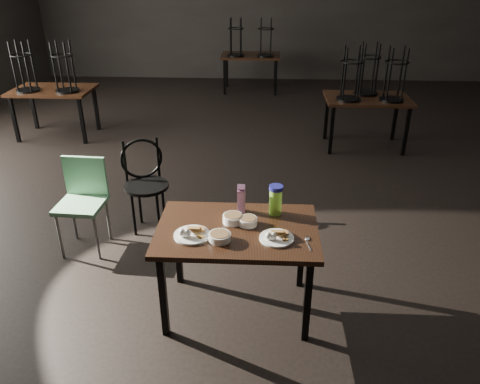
# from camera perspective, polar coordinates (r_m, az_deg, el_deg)

# --- Properties ---
(main_table) EXTENTS (1.20, 0.80, 0.75)m
(main_table) POSITION_cam_1_polar(r_m,az_deg,el_deg) (3.52, -0.34, -5.53)
(main_table) COLOR black
(main_table) RESTS_ON ground
(plate_left) EXTENTS (0.27, 0.27, 0.09)m
(plate_left) POSITION_cam_1_polar(r_m,az_deg,el_deg) (3.39, -5.91, -5.03)
(plate_left) COLOR white
(plate_left) RESTS_ON main_table
(plate_right) EXTENTS (0.25, 0.25, 0.08)m
(plate_right) POSITION_cam_1_polar(r_m,az_deg,el_deg) (3.35, 4.46, -5.43)
(plate_right) COLOR white
(plate_right) RESTS_ON main_table
(bowl_near) EXTENTS (0.15, 0.15, 0.06)m
(bowl_near) POSITION_cam_1_polar(r_m,az_deg,el_deg) (3.54, -0.88, -3.23)
(bowl_near) COLOR white
(bowl_near) RESTS_ON main_table
(bowl_far) EXTENTS (0.14, 0.14, 0.06)m
(bowl_far) POSITION_cam_1_polar(r_m,az_deg,el_deg) (3.51, 0.97, -3.57)
(bowl_far) COLOR white
(bowl_far) RESTS_ON main_table
(bowl_big) EXTENTS (0.16, 0.16, 0.05)m
(bowl_big) POSITION_cam_1_polar(r_m,az_deg,el_deg) (3.32, -2.51, -5.47)
(bowl_big) COLOR white
(bowl_big) RESTS_ON main_table
(juice_carton) EXTENTS (0.06, 0.06, 0.24)m
(juice_carton) POSITION_cam_1_polar(r_m,az_deg,el_deg) (3.65, 0.16, -0.85)
(juice_carton) COLOR #8A196D
(juice_carton) RESTS_ON main_table
(water_bottle) EXTENTS (0.13, 0.13, 0.24)m
(water_bottle) POSITION_cam_1_polar(r_m,az_deg,el_deg) (3.62, 4.37, -0.91)
(water_bottle) COLOR #96E543
(water_bottle) RESTS_ON main_table
(spoon) EXTENTS (0.05, 0.18, 0.01)m
(spoon) POSITION_cam_1_polar(r_m,az_deg,el_deg) (3.37, 8.25, -5.76)
(spoon) COLOR silver
(spoon) RESTS_ON main_table
(bentwood_chair) EXTENTS (0.50, 0.49, 0.93)m
(bentwood_chair) POSITION_cam_1_polar(r_m,az_deg,el_deg) (4.81, -11.53, 1.69)
(bentwood_chair) COLOR black
(bentwood_chair) RESTS_ON ground
(school_chair) EXTENTS (0.44, 0.44, 0.89)m
(school_chair) POSITION_cam_1_polar(r_m,az_deg,el_deg) (4.64, -18.61, -0.47)
(school_chair) COLOR #6AA57A
(school_chair) RESTS_ON ground
(bg_table_left) EXTENTS (1.20, 0.80, 1.48)m
(bg_table_left) POSITION_cam_1_polar(r_m,az_deg,el_deg) (7.80, -22.04, 11.52)
(bg_table_left) COLOR black
(bg_table_left) RESTS_ON ground
(bg_table_right) EXTENTS (1.20, 0.80, 1.48)m
(bg_table_right) POSITION_cam_1_polar(r_m,az_deg,el_deg) (7.05, 15.36, 11.26)
(bg_table_right) COLOR black
(bg_table_right) RESTS_ON ground
(bg_table_far) EXTENTS (1.20, 0.80, 1.48)m
(bg_table_far) POSITION_cam_1_polar(r_m,az_deg,el_deg) (9.97, 1.32, 16.36)
(bg_table_far) COLOR black
(bg_table_far) RESTS_ON ground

